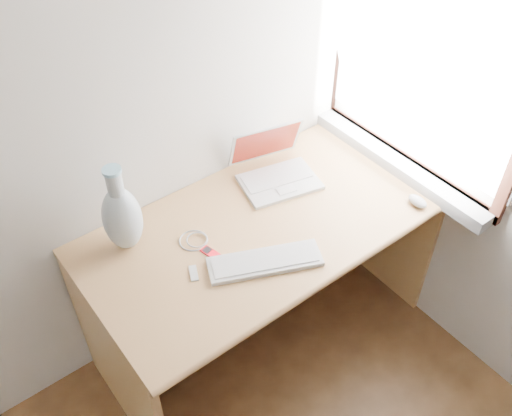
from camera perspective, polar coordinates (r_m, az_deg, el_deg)
window at (r=2.32m, az=16.22°, el=14.02°), size 0.11×0.99×1.10m
desk at (r=2.46m, az=-0.41°, el=-3.88°), size 1.46×0.73×0.77m
laptop at (r=2.41m, az=1.76°, el=3.88°), size 0.36×0.33×0.22m
external_keyboard at (r=2.09m, az=0.90°, el=-5.36°), size 0.43×0.29×0.02m
mouse at (r=2.40m, az=15.85°, el=0.66°), size 0.06×0.09×0.03m
ipod at (r=2.13m, az=-4.56°, el=-4.49°), size 0.05×0.09×0.01m
cable_coil at (r=2.18m, az=-6.26°, el=-3.24°), size 0.14×0.14×0.01m
remote at (r=2.07m, az=-6.25°, el=-6.49°), size 0.05×0.08×0.01m
vase at (r=2.11m, az=-13.26°, el=-0.83°), size 0.14×0.14×0.37m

